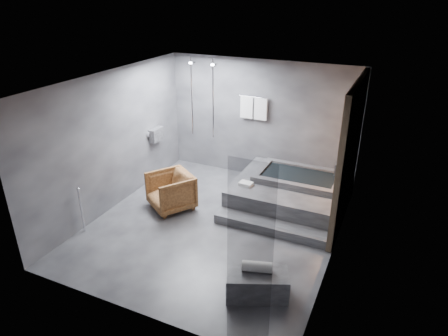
% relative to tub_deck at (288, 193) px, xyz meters
% --- Properties ---
extents(room, '(5.00, 5.04, 2.82)m').
position_rel_tub_deck_xyz_m(room, '(-0.65, -1.21, 1.48)').
color(room, '#2C2C2E').
rests_on(room, ground).
extents(tub_deck, '(2.20, 2.00, 0.50)m').
position_rel_tub_deck_xyz_m(tub_deck, '(0.00, 0.00, 0.00)').
color(tub_deck, '#313133').
rests_on(tub_deck, ground).
extents(tub_step, '(2.20, 0.36, 0.18)m').
position_rel_tub_deck_xyz_m(tub_step, '(0.00, -1.18, -0.16)').
color(tub_step, '#313133').
rests_on(tub_step, ground).
extents(concrete_bench, '(1.04, 0.82, 0.41)m').
position_rel_tub_deck_xyz_m(concrete_bench, '(0.36, -2.90, -0.04)').
color(concrete_bench, '#2E2F31').
rests_on(concrete_bench, ground).
extents(driftwood_chair, '(1.16, 1.16, 0.77)m').
position_rel_tub_deck_xyz_m(driftwood_chair, '(-2.17, -1.20, 0.14)').
color(driftwood_chair, '#462711').
rests_on(driftwood_chair, ground).
extents(rolled_towel, '(0.47, 0.28, 0.16)m').
position_rel_tub_deck_xyz_m(rolled_towel, '(0.34, -2.87, 0.24)').
color(rolled_towel, white).
rests_on(rolled_towel, concrete_bench).
extents(deck_towel, '(0.28, 0.22, 0.07)m').
position_rel_tub_deck_xyz_m(deck_towel, '(-0.77, -0.51, 0.28)').
color(deck_towel, white).
rests_on(deck_towel, tub_deck).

